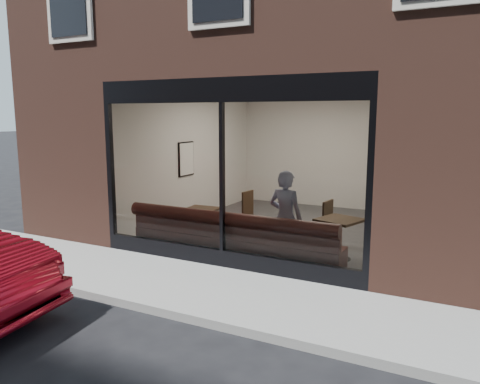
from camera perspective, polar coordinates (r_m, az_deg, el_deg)
The scene contains 22 objects.
ground at distance 6.61m, azimuth -11.11°, elevation -13.95°, with size 120.00×120.00×0.00m, color black.
sidewalk_near at distance 7.36m, azimuth -6.20°, elevation -11.29°, with size 40.00×2.00×0.01m, color gray.
kerb_near at distance 6.56m, azimuth -11.40°, elevation -13.61°, with size 40.00×0.10×0.12m, color gray.
host_building_pier_left at distance 14.84m, azimuth -3.55°, elevation 5.58°, with size 2.50×12.00×3.20m, color brown.
host_building_pier_right at distance 12.77m, azimuth 26.86°, elevation 3.94°, with size 2.50×12.00×3.20m, color brown.
host_building_backfill at distance 16.22m, azimuth 13.59°, elevation 5.66°, with size 5.00×6.00×3.20m, color brown.
cafe_floor at distance 10.77m, azimuth 5.61°, elevation -4.47°, with size 6.00×6.00×0.00m, color #2D2D30.
cafe_ceiling at distance 10.47m, azimuth 5.89°, elevation 12.62°, with size 6.00×6.00×0.00m, color white.
cafe_wall_back at distance 13.32m, azimuth 10.49°, elevation 4.99°, with size 5.00×5.00×0.00m, color silver.
cafe_wall_left at distance 11.64m, azimuth -5.77°, elevation 4.47°, with size 6.00×6.00×0.00m, color silver.
cafe_wall_right at distance 9.87m, azimuth 19.34°, elevation 3.08°, with size 6.00×6.00×0.00m, color silver.
storefront_kick at distance 8.16m, azimuth -2.13°, elevation -8.07°, with size 5.00×0.10×0.30m, color black.
storefront_header at distance 7.79m, azimuth -2.26°, elevation 12.35°, with size 5.00×0.10×0.40m, color black.
storefront_mullion at distance 7.85m, azimuth -2.19°, elevation 1.72°, with size 0.06×0.10×2.50m, color black.
storefront_glass at distance 7.82m, azimuth -2.30°, elevation 1.69°, with size 4.80×4.80×0.00m, color white.
banquette at distance 8.47m, azimuth -0.80°, elevation -6.86°, with size 4.00×0.55×0.45m, color #331712.
person at distance 8.17m, azimuth 5.56°, elevation -3.13°, with size 0.61×0.40×1.66m, color #949DC0.
cafe_table_left at distance 9.31m, azimuth -4.77°, elevation -2.13°, with size 0.62×0.62×0.04m, color black.
cafe_table_right at distance 8.55m, azimuth 12.07°, elevation -3.36°, with size 0.69×0.69×0.04m, color black.
cafe_chair_left at distance 10.43m, azimuth 0.05°, elevation -3.65°, with size 0.43×0.43×0.04m, color black.
cafe_chair_right at distance 9.45m, azimuth 9.50°, elevation -5.16°, with size 0.43×0.43×0.04m, color black.
wall_poster at distance 11.34m, azimuth -6.51°, elevation 4.03°, with size 0.02×0.57×0.76m, color white.
Camera 1 is at (3.82, -4.73, 2.61)m, focal length 35.00 mm.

